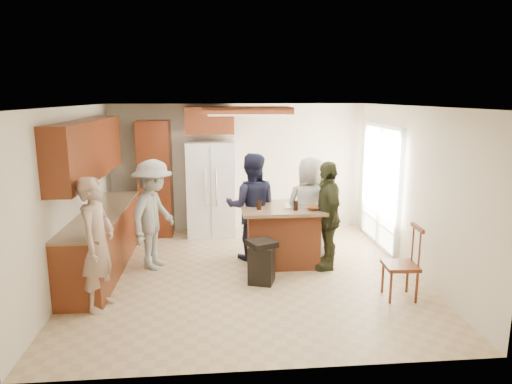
{
  "coord_description": "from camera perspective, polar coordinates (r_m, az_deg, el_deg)",
  "views": [
    {
      "loc": [
        -0.46,
        -6.5,
        2.64
      ],
      "look_at": [
        0.18,
        0.55,
        1.15
      ],
      "focal_mm": 32.0,
      "sensor_mm": 36.0,
      "label": 1
    }
  ],
  "objects": [
    {
      "name": "back_wall_units",
      "position": [
        8.83,
        -10.81,
        3.47
      ],
      "size": [
        1.8,
        0.6,
        2.45
      ],
      "color": "maroon",
      "rests_on": "ground"
    },
    {
      "name": "person_behind_right",
      "position": [
        7.49,
        6.78,
        -2.05
      ],
      "size": [
        0.85,
        0.58,
        1.7
      ],
      "primitive_type": "imported",
      "rotation": [
        0.0,
        0.0,
        3.1
      ],
      "color": "#999891",
      "rests_on": "ground"
    },
    {
      "name": "person_counter",
      "position": [
        7.2,
        -12.68,
        -2.79
      ],
      "size": [
        0.87,
        1.21,
        1.71
      ],
      "primitive_type": "imported",
      "rotation": [
        0.0,
        0.0,
        1.21
      ],
      "color": "gray",
      "rests_on": "ground"
    },
    {
      "name": "island_items",
      "position": [
        7.18,
        5.09,
        -1.63
      ],
      "size": [
        0.98,
        0.72,
        0.15
      ],
      "color": "silver",
      "rests_on": "kitchen_island"
    },
    {
      "name": "trash_bin",
      "position": [
        6.61,
        0.72,
        -8.66
      ],
      "size": [
        0.47,
        0.47,
        0.63
      ],
      "color": "black",
      "rests_on": "ground"
    },
    {
      "name": "person_front_left",
      "position": [
        6.01,
        -19.25,
        -6.16
      ],
      "size": [
        0.55,
        0.68,
        1.69
      ],
      "primitive_type": "imported",
      "rotation": [
        0.0,
        0.0,
        1.4
      ],
      "color": "tan",
      "rests_on": "ground"
    },
    {
      "name": "refrigerator",
      "position": [
        8.79,
        -5.65,
        0.41
      ],
      "size": [
        0.9,
        0.76,
        1.8
      ],
      "color": "white",
      "rests_on": "ground"
    },
    {
      "name": "person_side_right",
      "position": [
        7.12,
        8.88,
        -2.89
      ],
      "size": [
        0.53,
        1.0,
        1.69
      ],
      "primitive_type": "imported",
      "rotation": [
        0.0,
        0.0,
        -1.55
      ],
      "color": "#343820",
      "rests_on": "ground"
    },
    {
      "name": "left_cabinetry",
      "position": [
        7.32,
        -19.12,
        -2.09
      ],
      "size": [
        0.64,
        3.0,
        2.3
      ],
      "color": "maroon",
      "rests_on": "ground"
    },
    {
      "name": "room_shell",
      "position": [
        9.64,
        25.06,
        0.15
      ],
      "size": [
        8.0,
        5.2,
        5.0
      ],
      "color": "tan",
      "rests_on": "ground"
    },
    {
      "name": "person_behind_left",
      "position": [
        7.43,
        -0.56,
        -1.84
      ],
      "size": [
        0.9,
        0.61,
        1.75
      ],
      "primitive_type": "imported",
      "rotation": [
        0.0,
        0.0,
        3.04
      ],
      "color": "#1B1C36",
      "rests_on": "ground"
    },
    {
      "name": "spindle_chair",
      "position": [
        6.38,
        17.79,
        -8.73
      ],
      "size": [
        0.45,
        0.45,
        0.99
      ],
      "color": "maroon",
      "rests_on": "ground"
    },
    {
      "name": "kitchen_island",
      "position": [
        7.35,
        3.19,
        -5.26
      ],
      "size": [
        1.28,
        1.03,
        0.93
      ],
      "color": "#AB502C",
      "rests_on": "ground"
    }
  ]
}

